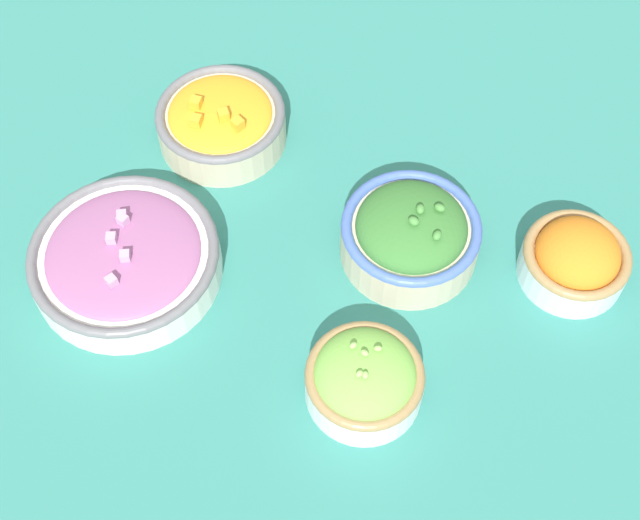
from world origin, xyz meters
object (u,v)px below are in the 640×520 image
Objects in this scene: bowl_lettuce at (365,379)px; bowl_carrots at (576,259)px; bowl_red_onion at (125,259)px; bowl_broccoli at (410,234)px; bowl_squash at (221,121)px.

bowl_carrots is (-0.10, -0.25, -0.00)m from bowl_lettuce.
bowl_carrots is 0.56× the size of bowl_red_onion.
bowl_lettuce is at bearing 67.55° from bowl_carrots.
bowl_carrots is 0.18m from bowl_broccoli.
bowl_lettuce is 0.78× the size of bowl_broccoli.
bowl_lettuce is 1.02× the size of bowl_carrots.
bowl_lettuce is at bearing -173.49° from bowl_red_onion.
bowl_red_onion is at bearing 6.51° from bowl_lettuce.
bowl_carrots reaches higher than bowl_squash.
bowl_squash is (0.32, -0.17, -0.00)m from bowl_lettuce.
bowl_red_onion is at bearing 35.73° from bowl_carrots.
bowl_red_onion is 1.35× the size of bowl_broccoli.
bowl_squash is at bearing -1.41° from bowl_broccoli.
bowl_red_onion is at bearing 40.93° from bowl_broccoli.
bowl_squash is at bearing -28.28° from bowl_lettuce.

